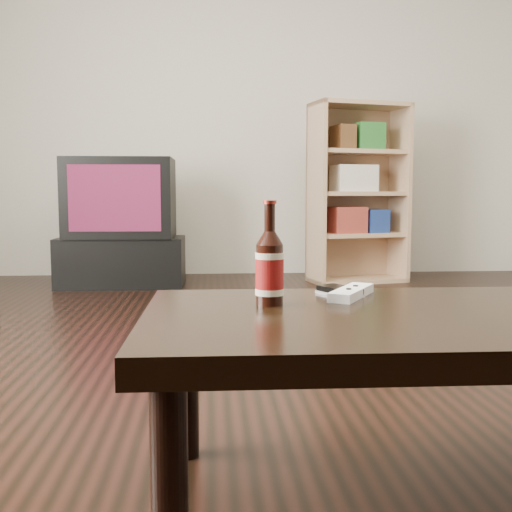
{
  "coord_description": "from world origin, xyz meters",
  "views": [
    {
      "loc": [
        -0.29,
        -1.88,
        0.65
      ],
      "look_at": [
        -0.19,
        -0.58,
        0.52
      ],
      "focal_mm": 42.0,
      "sensor_mm": 36.0,
      "label": 1
    }
  ],
  "objects": [
    {
      "name": "floor",
      "position": [
        0.0,
        0.0,
        -0.01
      ],
      "size": [
        5.0,
        6.0,
        0.01
      ],
      "primitive_type": "cube",
      "color": "black",
      "rests_on": "ground"
    },
    {
      "name": "wall_back",
      "position": [
        0.0,
        3.01,
        1.35
      ],
      "size": [
        5.0,
        0.02,
        2.7
      ],
      "primitive_type": "cube",
      "color": "beige",
      "rests_on": "ground"
    },
    {
      "name": "beer_bottle",
      "position": [
        -0.16,
        -0.58,
        0.49
      ],
      "size": [
        0.07,
        0.07,
        0.23
      ],
      "rotation": [
        0.0,
        0.0,
        0.12
      ],
      "color": "black",
      "rests_on": "coffee_table"
    },
    {
      "name": "phone",
      "position": [
        0.02,
        -0.47,
        0.42
      ],
      "size": [
        0.11,
        0.13,
        0.02
      ],
      "rotation": [
        0.0,
        0.0,
        0.48
      ],
      "color": "silver",
      "rests_on": "coffee_table"
    },
    {
      "name": "bookshelf",
      "position": [
        0.78,
        2.5,
        0.68
      ],
      "size": [
        0.76,
        0.47,
        1.31
      ],
      "rotation": [
        0.0,
        0.0,
        0.22
      ],
      "color": "tan",
      "rests_on": "floor"
    },
    {
      "name": "tv_stand",
      "position": [
        -0.92,
        2.39,
        0.17
      ],
      "size": [
        0.88,
        0.45,
        0.35
      ],
      "primitive_type": "cube",
      "rotation": [
        0.0,
        0.0,
        -0.02
      ],
      "color": "black",
      "rests_on": "floor"
    },
    {
      "name": "coffee_table",
      "position": [
        0.11,
        -0.68,
        0.35
      ],
      "size": [
        1.1,
        0.65,
        0.41
      ],
      "rotation": [
        0.0,
        0.0,
        -0.01
      ],
      "color": "black",
      "rests_on": "floor"
    },
    {
      "name": "tv",
      "position": [
        -0.92,
        2.39,
        0.62
      ],
      "size": [
        0.75,
        0.48,
        0.55
      ],
      "rotation": [
        0.0,
        0.0,
        -0.02
      ],
      "color": "black",
      "rests_on": "tv_stand"
    },
    {
      "name": "remote",
      "position": [
        0.04,
        -0.49,
        0.42
      ],
      "size": [
        0.15,
        0.19,
        0.02
      ],
      "rotation": [
        0.0,
        0.0,
        -0.54
      ],
      "color": "white",
      "rests_on": "coffee_table"
    }
  ]
}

